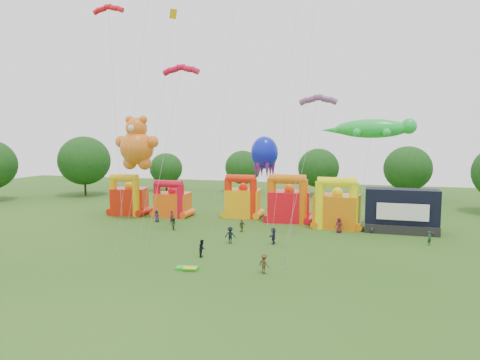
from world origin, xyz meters
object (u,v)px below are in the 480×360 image
(bouncy_castle_2, at_px, (243,201))
(gecko_kite, at_px, (368,154))
(octopus_kite, at_px, (265,181))
(spectator_0, at_px, (157,216))
(teddy_bear_kite, at_px, (136,151))
(bouncy_castle_0, at_px, (129,199))
(stage_trailer, at_px, (401,211))
(spectator_4, at_px, (242,226))

(bouncy_castle_2, xyz_separation_m, gecko_kite, (17.62, -1.65, 7.26))
(gecko_kite, bearing_deg, octopus_kite, 171.63)
(bouncy_castle_2, bearing_deg, octopus_kite, 7.77)
(spectator_0, bearing_deg, teddy_bear_kite, 176.36)
(bouncy_castle_2, height_order, gecko_kite, gecko_kite)
(spectator_0, bearing_deg, octopus_kite, 41.71)
(bouncy_castle_2, bearing_deg, bouncy_castle_0, -171.13)
(bouncy_castle_0, bearing_deg, bouncy_castle_2, 8.87)
(stage_trailer, relative_size, octopus_kite, 0.72)
(stage_trailer, height_order, spectator_4, stage_trailer)
(bouncy_castle_0, bearing_deg, spectator_4, -19.53)
(teddy_bear_kite, xyz_separation_m, octopus_kite, (17.49, 6.40, -4.45))
(spectator_0, bearing_deg, stage_trailer, 17.99)
(bouncy_castle_2, height_order, spectator_4, bouncy_castle_2)
(stage_trailer, xyz_separation_m, spectator_4, (-19.19, -5.46, -1.86))
(stage_trailer, bearing_deg, octopus_kite, 165.29)
(bouncy_castle_2, xyz_separation_m, spectator_4, (2.64, -9.86, -1.65))
(octopus_kite, height_order, spectator_0, octopus_kite)
(teddy_bear_kite, xyz_separation_m, spectator_4, (16.80, -3.92, -9.04))
(spectator_0, relative_size, spectator_4, 1.08)
(stage_trailer, relative_size, spectator_4, 5.48)
(bouncy_castle_0, bearing_deg, gecko_kite, 1.76)
(spectator_4, bearing_deg, spectator_0, -59.58)
(bouncy_castle_0, height_order, spectator_0, bouncy_castle_0)
(spectator_0, bearing_deg, bouncy_castle_0, 161.41)
(stage_trailer, relative_size, spectator_0, 5.09)
(bouncy_castle_2, height_order, stage_trailer, bouncy_castle_2)
(gecko_kite, bearing_deg, spectator_4, -151.26)
(gecko_kite, bearing_deg, stage_trailer, -33.17)
(bouncy_castle_0, distance_m, gecko_kite, 35.86)
(stage_trailer, height_order, gecko_kite, gecko_kite)
(stage_trailer, distance_m, spectator_4, 20.04)
(stage_trailer, bearing_deg, teddy_bear_kite, -177.56)
(gecko_kite, distance_m, spectator_4, 19.27)
(bouncy_castle_0, distance_m, spectator_0, 8.31)
(gecko_kite, relative_size, spectator_4, 9.03)
(bouncy_castle_2, xyz_separation_m, stage_trailer, (21.83, -4.40, 0.20))
(bouncy_castle_2, bearing_deg, spectator_4, -75.01)
(bouncy_castle_2, height_order, spectator_0, bouncy_castle_2)
(teddy_bear_kite, relative_size, spectator_4, 9.43)
(bouncy_castle_0, bearing_deg, spectator_0, -31.93)
(bouncy_castle_0, height_order, stage_trailer, bouncy_castle_0)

